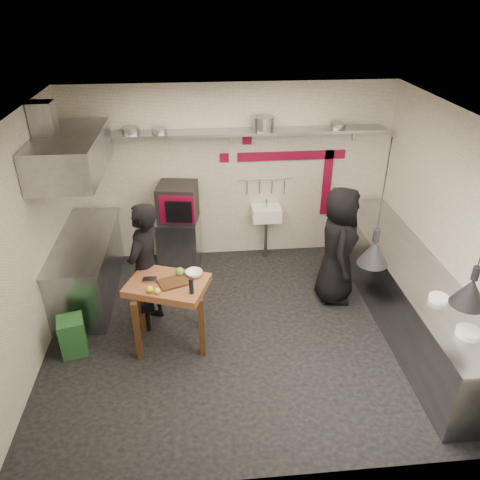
{
  "coord_description": "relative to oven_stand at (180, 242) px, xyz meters",
  "views": [
    {
      "loc": [
        -0.51,
        -4.8,
        4.04
      ],
      "look_at": [
        -0.03,
        0.3,
        1.21
      ],
      "focal_mm": 35.0,
      "sensor_mm": 36.0,
      "label": 1
    }
  ],
  "objects": [
    {
      "name": "floor",
      "position": [
        0.86,
        -1.79,
        -0.4
      ],
      "size": [
        5.0,
        5.0,
        0.0
      ],
      "primitive_type": "plane",
      "color": "black",
      "rests_on": "ground"
    },
    {
      "name": "ceiling",
      "position": [
        0.86,
        -1.79,
        2.4
      ],
      "size": [
        5.0,
        5.0,
        0.0
      ],
      "primitive_type": "plane",
      "color": "beige",
      "rests_on": "floor"
    },
    {
      "name": "wall_back",
      "position": [
        0.86,
        0.31,
        1.0
      ],
      "size": [
        5.0,
        0.04,
        2.8
      ],
      "primitive_type": "cube",
      "color": "silver",
      "rests_on": "floor"
    },
    {
      "name": "wall_front",
      "position": [
        0.86,
        -3.89,
        1.0
      ],
      "size": [
        5.0,
        0.04,
        2.8
      ],
      "primitive_type": "cube",
      "color": "silver",
      "rests_on": "floor"
    },
    {
      "name": "wall_left",
      "position": [
        -1.64,
        -1.79,
        1.0
      ],
      "size": [
        0.04,
        4.2,
        2.8
      ],
      "primitive_type": "cube",
      "color": "silver",
      "rests_on": "floor"
    },
    {
      "name": "wall_right",
      "position": [
        3.36,
        -1.79,
        1.0
      ],
      "size": [
        0.04,
        4.2,
        2.8
      ],
      "primitive_type": "cube",
      "color": "silver",
      "rests_on": "floor"
    },
    {
      "name": "red_band_horiz",
      "position": [
        1.81,
        0.29,
        1.28
      ],
      "size": [
        1.7,
        0.02,
        0.14
      ],
      "primitive_type": "cube",
      "color": "maroon",
      "rests_on": "wall_back"
    },
    {
      "name": "red_band_vert",
      "position": [
        2.41,
        0.29,
        0.8
      ],
      "size": [
        0.14,
        0.02,
        1.1
      ],
      "primitive_type": "cube",
      "color": "maroon",
      "rests_on": "wall_back"
    },
    {
      "name": "red_tile_a",
      "position": [
        1.11,
        0.29,
        1.55
      ],
      "size": [
        0.14,
        0.02,
        0.14
      ],
      "primitive_type": "cube",
      "color": "maroon",
      "rests_on": "wall_back"
    },
    {
      "name": "red_tile_b",
      "position": [
        0.76,
        0.29,
        1.28
      ],
      "size": [
        0.14,
        0.02,
        0.14
      ],
      "primitive_type": "cube",
      "color": "maroon",
      "rests_on": "wall_back"
    },
    {
      "name": "back_shelf",
      "position": [
        0.86,
        0.13,
        1.72
      ],
      "size": [
        4.6,
        0.34,
        0.04
      ],
      "primitive_type": "cube",
      "color": "gray",
      "rests_on": "wall_back"
    },
    {
      "name": "shelf_bracket_left",
      "position": [
        -1.04,
        0.28,
        1.62
      ],
      "size": [
        0.04,
        0.06,
        0.24
      ],
      "primitive_type": "cube",
      "color": "gray",
      "rests_on": "wall_back"
    },
    {
      "name": "shelf_bracket_mid",
      "position": [
        0.86,
        0.28,
        1.62
      ],
      "size": [
        0.04,
        0.06,
        0.24
      ],
      "primitive_type": "cube",
      "color": "gray",
      "rests_on": "wall_back"
    },
    {
      "name": "shelf_bracket_right",
      "position": [
        2.76,
        0.28,
        1.62
      ],
      "size": [
        0.04,
        0.06,
        0.24
      ],
      "primitive_type": "cube",
      "color": "gray",
      "rests_on": "wall_back"
    },
    {
      "name": "pan_far_left",
      "position": [
        -0.59,
        0.13,
        1.79
      ],
      "size": [
        0.26,
        0.26,
        0.09
      ],
      "primitive_type": "cylinder",
      "rotation": [
        0.0,
        0.0,
        0.01
      ],
      "color": "gray",
      "rests_on": "back_shelf"
    },
    {
      "name": "pan_mid_left",
      "position": [
        -0.18,
        0.13,
        1.78
      ],
      "size": [
        0.27,
        0.27,
        0.07
      ],
      "primitive_type": "cylinder",
      "rotation": [
        0.0,
        0.0,
        -0.32
      ],
      "color": "gray",
      "rests_on": "back_shelf"
    },
    {
      "name": "stock_pot",
      "position": [
        1.33,
        0.13,
        1.84
      ],
      "size": [
        0.43,
        0.43,
        0.2
      ],
      "primitive_type": "cylinder",
      "rotation": [
        0.0,
        0.0,
        -0.42
      ],
      "color": "gray",
      "rests_on": "back_shelf"
    },
    {
      "name": "pan_right",
      "position": [
        2.44,
        0.13,
        1.78
      ],
      "size": [
        0.23,
        0.23,
        0.08
      ],
      "primitive_type": "cylinder",
      "rotation": [
        0.0,
        0.0,
        0.0
      ],
      "color": "gray",
      "rests_on": "back_shelf"
    },
    {
      "name": "oven_stand",
      "position": [
        0.0,
        0.0,
        0.0
      ],
      "size": [
        0.71,
        0.66,
        0.8
      ],
      "primitive_type": "cube",
      "rotation": [
        0.0,
        0.0,
        -0.15
      ],
      "color": "gray",
      "rests_on": "floor"
    },
    {
      "name": "combi_oven",
      "position": [
        0.02,
        -0.0,
        0.69
      ],
      "size": [
        0.65,
        0.62,
        0.58
      ],
      "primitive_type": "cube",
      "rotation": [
        0.0,
        0.0,
        -0.15
      ],
      "color": "black",
      "rests_on": "oven_stand"
    },
    {
      "name": "oven_door",
      "position": [
        0.01,
        -0.26,
        0.69
      ],
      "size": [
        0.52,
        0.11,
        0.46
      ],
      "primitive_type": "cube",
      "rotation": [
        0.0,
        0.0,
        -0.15
      ],
      "color": "maroon",
      "rests_on": "combi_oven"
    },
    {
      "name": "oven_glass",
      "position": [
        0.04,
        -0.35,
        0.69
      ],
      "size": [
        0.39,
        0.08,
        0.34
      ],
      "primitive_type": "cube",
      "rotation": [
        0.0,
        0.0,
        -0.15
      ],
      "color": "black",
      "rests_on": "oven_door"
    },
    {
      "name": "hand_sink",
      "position": [
        1.41,
        0.13,
        0.38
      ],
      "size": [
        0.46,
        0.34,
        0.22
      ],
      "primitive_type": "cube",
      "color": "white",
      "rests_on": "wall_back"
    },
    {
      "name": "sink_tap",
      "position": [
        1.41,
        0.13,
        0.56
      ],
      "size": [
        0.03,
        0.03,
        0.14
      ],
      "primitive_type": "cylinder",
      "color": "gray",
      "rests_on": "hand_sink"
    },
    {
      "name": "sink_drain",
      "position": [
        1.41,
        0.09,
        -0.06
      ],
      "size": [
        0.06,
        0.06,
        0.66
      ],
      "primitive_type": "cylinder",
      "color": "gray",
      "rests_on": "floor"
    },
    {
      "name": "utensil_rail",
      "position": [
        1.41,
        0.27,
        0.92
      ],
      "size": [
        0.9,
        0.02,
        0.02
      ],
      "primitive_type": "cylinder",
      "rotation": [
        0.0,
        1.57,
        0.0
      ],
      "color": "gray",
      "rests_on": "wall_back"
    },
    {
      "name": "counter_right",
      "position": [
        3.01,
        -1.79,
        0.05
      ],
      "size": [
        0.7,
        3.8,
        0.9
      ],
      "primitive_type": "cube",
      "color": "gray",
      "rests_on": "floor"
    },
    {
      "name": "counter_right_top",
      "position": [
        3.01,
        -1.79,
        0.52
      ],
      "size": [
        0.76,
        3.9,
        0.03
      ],
      "primitive_type": "cube",
      "color": "gray",
      "rests_on": "counter_right"
    },
    {
      "name": "plate_stack",
      "position": [
        2.98,
        -3.18,
        0.56
      ],
      "size": [
        0.33,
        0.33,
        0.07
      ],
      "primitive_type": "cylinder",
      "rotation": [
        0.0,
        0.0,
        -0.43
      ],
      "color": "white",
      "rests_on": "counter_right_top"
    },
    {
      "name": "small_bowl_right",
      "position": [
        2.96,
        -2.58,
        0.56
      ],
      "size": [
        0.29,
        0.29,
        0.05
      ],
      "primitive_type": "cylinder",
      "rotation": [
        0.0,
        0.0,
        0.39
      ],
      "color": "white",
      "rests_on": "counter_right_top"
    },
    {
      "name": "counter_left",
      "position": [
        -1.29,
        -0.74,
        0.05
      ],
      "size": [
        0.7,
        1.9,
        0.9
      ],
      "primitive_type": "cube",
      "color": "gray",
      "rests_on": "floor"
    },
    {
      "name": "counter_left_top",
      "position": [
        -1.29,
        -0.74,
        0.52
      ],
      "size": [
        0.76,
        2.0,
        0.03
      ],
      "primitive_type": "cube",
      "color": "gray",
      "rests_on": "counter_left"
    },
    {
      "name": "extractor_hood",
      "position": [
        -1.24,
        -0.74,
        1.75
      ],
      "size": [
        0.78,
        1.6,
        0.5
      ],
      "primitive_type": "cube",
      "color": "gray",
      "rests_on": "ceiling"
    },
    {
      "name": "hood_duct",
      "position": [
        -1.49,
        -0.74,
        2.15
      ],
      "size": [
        0.28,
        0.28,
        0.5
      ],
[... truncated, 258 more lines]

